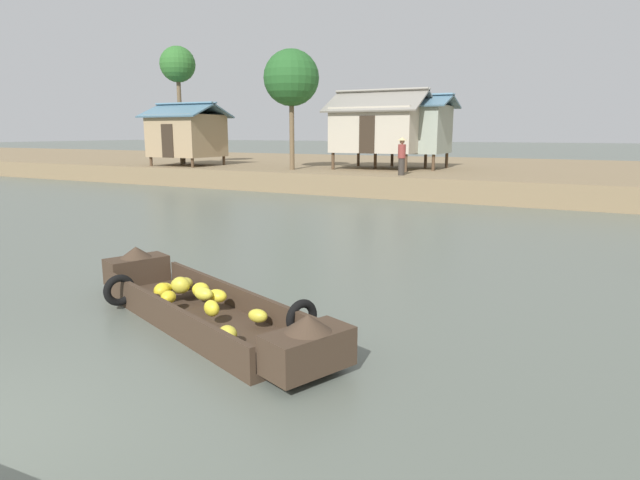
{
  "coord_description": "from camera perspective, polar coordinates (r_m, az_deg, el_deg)",
  "views": [
    {
      "loc": [
        5.22,
        -2.07,
        2.84
      ],
      "look_at": [
        0.28,
        7.32,
        0.74
      ],
      "focal_mm": 30.62,
      "sensor_mm": 36.0,
      "label": 1
    }
  ],
  "objects": [
    {
      "name": "ground_plane",
      "position": [
        13.46,
        4.27,
        -1.0
      ],
      "size": [
        300.0,
        300.0,
        0.0
      ],
      "primitive_type": "plane",
      "color": "#596056"
    },
    {
      "name": "riverbank_strip",
      "position": [
        32.46,
        18.53,
        6.47
      ],
      "size": [
        160.0,
        20.0,
        0.96
      ],
      "primitive_type": "cube",
      "color": "#7F6B4C",
      "rests_on": "ground"
    },
    {
      "name": "banana_boat",
      "position": [
        8.47,
        -12.2,
        -6.77
      ],
      "size": [
        5.51,
        3.02,
        0.79
      ],
      "color": "#3D2D21",
      "rests_on": "ground"
    },
    {
      "name": "stilt_house_left",
      "position": [
        32.33,
        -13.75,
        10.66
      ],
      "size": [
        4.09,
        3.63,
        3.51
      ],
      "color": "#4C3826",
      "rests_on": "riverbank_strip"
    },
    {
      "name": "stilt_house_mid_left",
      "position": [
        28.71,
        6.37,
        11.49
      ],
      "size": [
        4.97,
        4.08,
        4.02
      ],
      "color": "#4C3826",
      "rests_on": "riverbank_strip"
    },
    {
      "name": "stilt_house_mid_right",
      "position": [
        29.26,
        9.63,
        11.45
      ],
      "size": [
        4.17,
        3.39,
        3.78
      ],
      "color": "#4C3826",
      "rests_on": "riverbank_strip"
    },
    {
      "name": "palm_tree_near",
      "position": [
        33.7,
        -14.65,
        17.17
      ],
      "size": [
        2.02,
        2.02,
        6.69
      ],
      "color": "brown",
      "rests_on": "riverbank_strip"
    },
    {
      "name": "palm_tree_mid",
      "position": [
        28.11,
        -3.02,
        16.53
      ],
      "size": [
        2.75,
        2.75,
        5.89
      ],
      "color": "brown",
      "rests_on": "riverbank_strip"
    },
    {
      "name": "vendor_person",
      "position": [
        24.47,
        8.54,
        8.87
      ],
      "size": [
        0.44,
        0.44,
        1.66
      ],
      "color": "#332D28",
      "rests_on": "riverbank_strip"
    }
  ]
}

